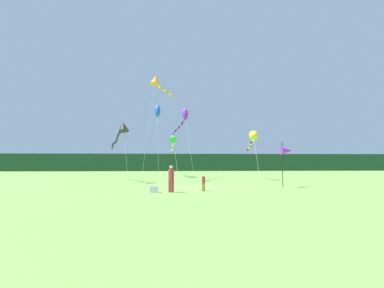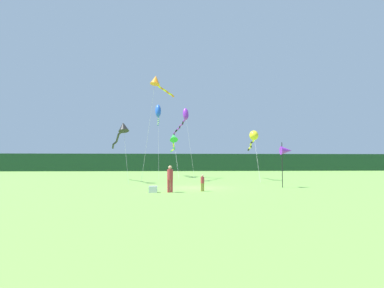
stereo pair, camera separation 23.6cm
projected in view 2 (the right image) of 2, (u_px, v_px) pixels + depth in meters
name	position (u px, v px, depth m)	size (l,w,h in m)	color
ground_plane	(197.00, 188.00, 24.79)	(120.00, 120.00, 0.00)	#6B9E42
distant_treeline	(181.00, 162.00, 69.73)	(108.00, 2.12, 3.80)	#1E4228
person_adult	(170.00, 177.00, 21.13)	(0.40, 0.40, 1.80)	#B23338
person_child	(202.00, 182.00, 21.86)	(0.25, 0.25, 1.16)	olive
cooler_box	(153.00, 189.00, 20.97)	(0.56, 0.42, 0.43)	silver
banner_flag_pole	(286.00, 151.00, 25.24)	(0.90, 0.70, 3.62)	black
kite_green	(173.00, 139.00, 42.92)	(1.29, 10.82, 6.15)	#B2B2B2
kite_orange	(156.00, 81.00, 33.89)	(3.34, 4.31, 11.44)	#B2B2B2
kite_blue	(158.00, 112.00, 41.20)	(0.85, 8.06, 9.67)	#B2B2B2
kite_yellow	(253.00, 137.00, 35.34)	(1.18, 8.71, 5.71)	#B2B2B2
kite_purple	(184.00, 118.00, 39.95)	(2.52, 9.43, 8.87)	#B2B2B2
kite_black	(122.00, 130.00, 31.03)	(3.01, 7.79, 6.04)	#B2B2B2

